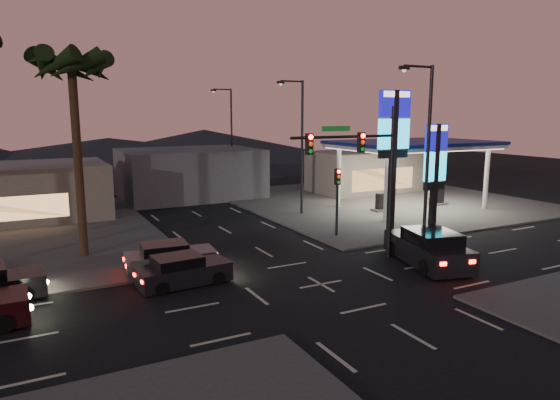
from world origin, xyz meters
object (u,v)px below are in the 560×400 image
car_lane_b_front (169,258)px  suv_station (428,248)px  pylon_sign_short (435,162)px  traffic_signal_mast (365,162)px  pylon_sign_tall (394,134)px  gas_station (413,146)px  car_lane_a_front (182,271)px

car_lane_b_front → suv_station: size_ratio=0.77×
pylon_sign_short → car_lane_b_front: 17.05m
pylon_sign_short → suv_station: pylon_sign_short is taller
traffic_signal_mast → car_lane_b_front: (-9.32, 3.03, -4.56)m
pylon_sign_tall → suv_station: size_ratio=1.54×
gas_station → car_lane_b_front: size_ratio=2.69×
pylon_sign_short → car_lane_b_front: size_ratio=1.54×
pylon_sign_short → car_lane_a_front: size_ratio=1.62×
car_lane_a_front → car_lane_b_front: car_lane_b_front is taller
car_lane_b_front → pylon_sign_short: bearing=-1.8°
car_lane_a_front → car_lane_b_front: bearing=90.1°
car_lane_a_front → suv_station: size_ratio=0.74×
pylon_sign_tall → suv_station: (-2.02, -5.42, -5.54)m
traffic_signal_mast → car_lane_b_front: traffic_signal_mast is taller
pylon_sign_tall → suv_station: 8.02m
gas_station → suv_station: gas_station is taller
pylon_sign_tall → traffic_signal_mast: pylon_sign_tall is taller
car_lane_b_front → gas_station: bearing=17.9°
pylon_sign_tall → suv_station: pylon_sign_tall is taller
pylon_sign_tall → car_lane_b_front: bearing=-178.0°
car_lane_a_front → car_lane_b_front: (-0.00, 2.19, 0.03)m
traffic_signal_mast → suv_station: traffic_signal_mast is taller
pylon_sign_short → car_lane_a_front: (-16.56, -1.67, -4.02)m
traffic_signal_mast → car_lane_b_front: 10.81m
car_lane_b_front → suv_station: suv_station is taller
pylon_sign_short → suv_station: (-4.52, -4.42, -3.81)m
gas_station → car_lane_b_front: (-21.57, -6.98, -4.41)m
gas_station → suv_station: size_ratio=2.08×
car_lane_b_front → car_lane_a_front: bearing=-89.9°
suv_station → gas_station: bearing=51.4°
gas_station → suv_station: (-9.52, -11.92, -4.23)m
car_lane_a_front → car_lane_b_front: size_ratio=0.96×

